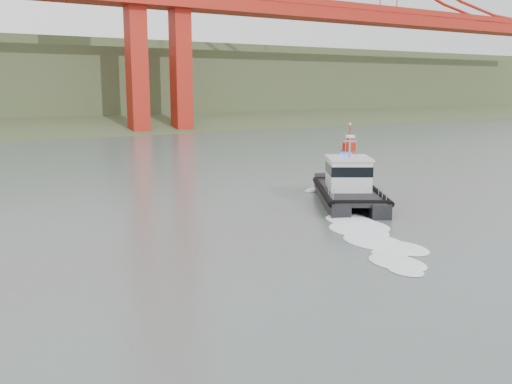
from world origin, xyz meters
TOP-DOWN VIEW (x-y plane):
  - ground at (0.00, 0.00)m, footprint 400.00×400.00m
  - patrol_boat at (9.04, 11.59)m, footprint 8.39×10.40m
  - nav_buoy at (31.02, 36.42)m, footprint 1.76×1.76m

SIDE VIEW (x-z plane):
  - ground at x=0.00m, z-range 0.00..0.00m
  - nav_buoy at x=31.02m, z-range -0.87..2.80m
  - patrol_boat at x=9.04m, z-range -1.21..3.64m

